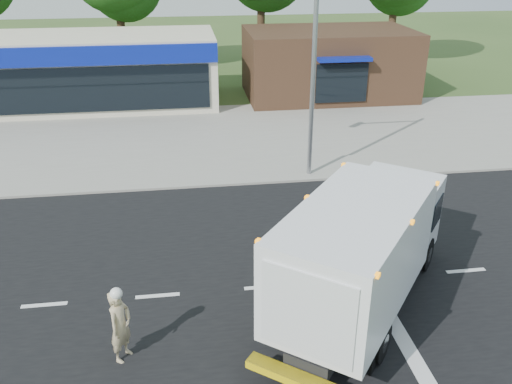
% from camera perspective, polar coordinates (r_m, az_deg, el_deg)
% --- Properties ---
extents(ground, '(120.00, 120.00, 0.00)m').
position_cam_1_polar(ground, '(15.49, 0.99, -10.01)').
color(ground, '#385123').
rests_on(ground, ground).
extents(road_asphalt, '(60.00, 14.00, 0.02)m').
position_cam_1_polar(road_asphalt, '(15.48, 0.99, -10.00)').
color(road_asphalt, black).
rests_on(road_asphalt, ground).
extents(sidewalk, '(60.00, 2.40, 0.12)m').
position_cam_1_polar(sidewalk, '(22.61, -2.20, 2.03)').
color(sidewalk, gray).
rests_on(sidewalk, ground).
extents(parking_apron, '(60.00, 9.00, 0.02)m').
position_cam_1_polar(parking_apron, '(28.04, -3.43, 6.53)').
color(parking_apron, gray).
rests_on(parking_apron, ground).
extents(lane_markings, '(55.20, 7.00, 0.01)m').
position_cam_1_polar(lane_markings, '(14.66, 7.18, -12.47)').
color(lane_markings, silver).
rests_on(lane_markings, road_asphalt).
extents(ems_box_truck, '(6.51, 7.47, 3.38)m').
position_cam_1_polar(ems_box_truck, '(13.87, 11.34, -5.55)').
color(ems_box_truck, black).
rests_on(ems_box_truck, ground).
extents(emergency_worker, '(0.71, 0.80, 1.95)m').
position_cam_1_polar(emergency_worker, '(13.04, -14.10, -13.39)').
color(emergency_worker, tan).
rests_on(emergency_worker, ground).
extents(retail_strip_mall, '(18.00, 6.20, 4.00)m').
position_cam_1_polar(retail_strip_mall, '(33.89, -20.10, 11.86)').
color(retail_strip_mall, beige).
rests_on(retail_strip_mall, ground).
extents(brown_storefront, '(10.00, 6.70, 4.00)m').
position_cam_1_polar(brown_storefront, '(34.42, 7.62, 13.29)').
color(brown_storefront, '#382316').
rests_on(brown_storefront, ground).
extents(traffic_signal_pole, '(3.51, 0.25, 8.00)m').
position_cam_1_polar(traffic_signal_pole, '(20.96, 4.36, 14.06)').
color(traffic_signal_pole, gray).
rests_on(traffic_signal_pole, ground).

